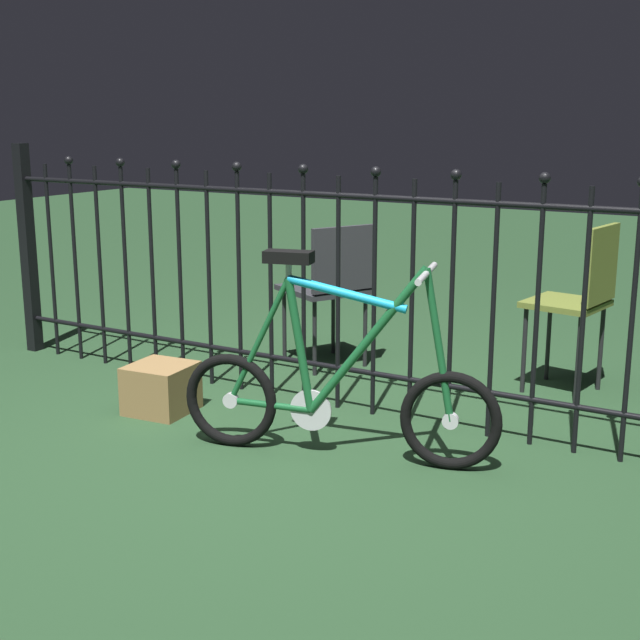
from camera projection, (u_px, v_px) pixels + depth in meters
name	position (u px, v px, depth m)	size (l,w,h in m)	color
ground_plane	(267.00, 446.00, 3.84)	(20.00, 20.00, 0.00)	#234125
iron_fence	(323.00, 282.00, 4.24)	(4.33, 0.07, 1.25)	black
bicycle	(336.00, 390.00, 3.65)	(1.33, 0.48, 0.87)	black
chair_charcoal	(332.00, 281.00, 4.92)	(0.57, 0.57, 0.82)	black
chair_olive	(581.00, 292.00, 4.43)	(0.42, 0.41, 0.88)	black
display_crate	(161.00, 388.00, 4.26)	(0.29, 0.29, 0.24)	olive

